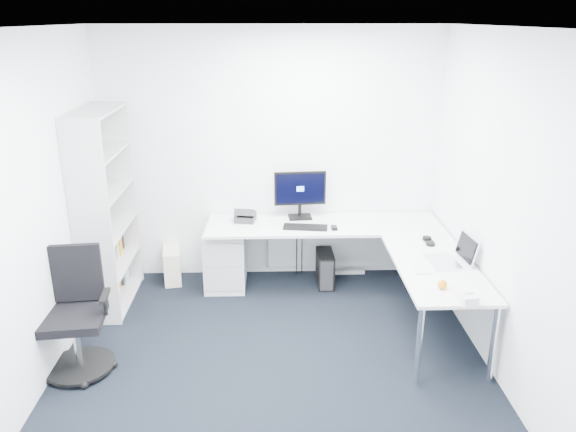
{
  "coord_description": "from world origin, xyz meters",
  "views": [
    {
      "loc": [
        -0.0,
        -3.77,
        2.77
      ],
      "look_at": [
        0.15,
        1.05,
        1.05
      ],
      "focal_mm": 35.0,
      "sensor_mm": 36.0,
      "label": 1
    }
  ],
  "objects_px": {
    "bookshelf": "(105,210)",
    "laptop": "(443,249)",
    "task_chair": "(73,315)",
    "l_desk": "(326,268)",
    "monitor": "(300,195)"
  },
  "relations": [
    {
      "from": "bookshelf",
      "to": "laptop",
      "type": "distance_m",
      "value": 3.22
    },
    {
      "from": "bookshelf",
      "to": "task_chair",
      "type": "bearing_deg",
      "value": -88.63
    },
    {
      "from": "l_desk",
      "to": "monitor",
      "type": "distance_m",
      "value": 0.85
    },
    {
      "from": "bookshelf",
      "to": "monitor",
      "type": "bearing_deg",
      "value": 13.65
    },
    {
      "from": "task_chair",
      "to": "laptop",
      "type": "bearing_deg",
      "value": 2.92
    },
    {
      "from": "bookshelf",
      "to": "laptop",
      "type": "bearing_deg",
      "value": -13.21
    },
    {
      "from": "bookshelf",
      "to": "l_desk",
      "type": "bearing_deg",
      "value": -1.32
    },
    {
      "from": "bookshelf",
      "to": "task_chair",
      "type": "height_order",
      "value": "bookshelf"
    },
    {
      "from": "l_desk",
      "to": "task_chair",
      "type": "xyz_separation_m",
      "value": [
        -2.15,
        -1.16,
        0.16
      ]
    },
    {
      "from": "task_chair",
      "to": "monitor",
      "type": "height_order",
      "value": "monitor"
    },
    {
      "from": "l_desk",
      "to": "laptop",
      "type": "relative_size",
      "value": 6.79
    },
    {
      "from": "l_desk",
      "to": "laptop",
      "type": "bearing_deg",
      "value": -35.69
    },
    {
      "from": "laptop",
      "to": "task_chair",
      "type": "bearing_deg",
      "value": -176.82
    },
    {
      "from": "monitor",
      "to": "l_desk",
      "type": "bearing_deg",
      "value": -69.44
    },
    {
      "from": "task_chair",
      "to": "bookshelf",
      "type": "bearing_deg",
      "value": 85.5
    }
  ]
}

